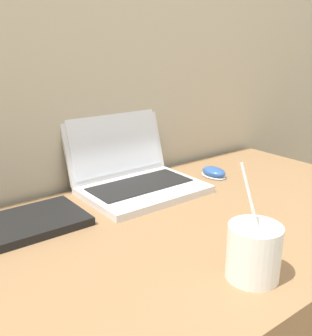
# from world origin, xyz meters

# --- Properties ---
(laptop) EXTENTS (0.34, 0.31, 0.26)m
(laptop) POSITION_xyz_m (0.11, 0.63, 0.77)
(laptop) COLOR silver
(laptop) RESTS_ON desk
(drink_cup) EXTENTS (0.10, 0.10, 0.22)m
(drink_cup) POSITION_xyz_m (0.02, 0.11, 0.77)
(drink_cup) COLOR white
(drink_cup) RESTS_ON desk
(computer_mouse) EXTENTS (0.06, 0.09, 0.03)m
(computer_mouse) POSITION_xyz_m (0.38, 0.56, 0.73)
(computer_mouse) COLOR white
(computer_mouse) RESTS_ON desk
(external_keyboard) EXTENTS (0.39, 0.18, 0.02)m
(external_keyboard) POSITION_xyz_m (-0.30, 0.57, 0.72)
(external_keyboard) COLOR black
(external_keyboard) RESTS_ON desk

